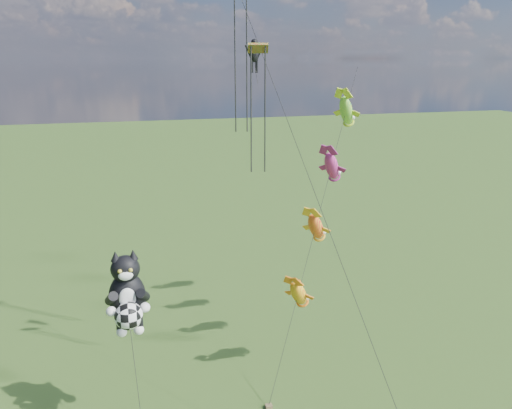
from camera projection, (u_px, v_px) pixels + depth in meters
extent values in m
cylinder|color=black|center=(138.00, 388.00, 26.16)|extent=(0.36, 2.75, 6.14)
ellipsoid|color=black|center=(128.00, 298.00, 26.36)|extent=(2.12, 1.80, 2.84)
ellipsoid|color=black|center=(125.00, 269.00, 25.81)|extent=(1.65, 1.53, 1.44)
cone|color=black|center=(115.00, 256.00, 25.48)|extent=(0.55, 0.55, 0.53)
cone|color=black|center=(133.00, 254.00, 25.70)|extent=(0.55, 0.55, 0.53)
ellipsoid|color=white|center=(126.00, 276.00, 25.31)|extent=(0.78, 0.45, 0.52)
ellipsoid|color=white|center=(127.00, 299.00, 25.67)|extent=(0.92, 0.43, 1.17)
sphere|color=gold|center=(120.00, 271.00, 25.10)|extent=(0.21, 0.21, 0.21)
sphere|color=gold|center=(131.00, 270.00, 25.23)|extent=(0.21, 0.21, 0.21)
sphere|color=white|center=(111.00, 312.00, 25.35)|extent=(0.53, 0.53, 0.53)
sphere|color=white|center=(145.00, 307.00, 25.77)|extent=(0.53, 0.53, 0.53)
sphere|color=white|center=(122.00, 332.00, 26.67)|extent=(0.57, 0.57, 0.57)
sphere|color=white|center=(139.00, 330.00, 26.89)|extent=(0.57, 0.57, 0.57)
sphere|color=white|center=(129.00, 316.00, 25.38)|extent=(1.44, 1.44, 1.44)
cube|color=brown|center=(269.00, 406.00, 29.43)|extent=(0.40, 0.30, 0.22)
cylinder|color=black|center=(319.00, 215.00, 33.54)|extent=(10.39, 11.99, 19.12)
ellipsoid|color=yellow|center=(298.00, 293.00, 31.73)|extent=(2.28, 2.44, 2.67)
ellipsoid|color=red|center=(316.00, 227.00, 33.27)|extent=(2.28, 2.44, 2.67)
ellipsoid|color=#D83384|center=(332.00, 166.00, 34.81)|extent=(2.28, 2.44, 2.67)
ellipsoid|color=green|center=(346.00, 111.00, 36.35)|extent=(2.28, 2.44, 2.67)
cylinder|color=black|center=(328.00, 229.00, 24.80)|extent=(5.02, 16.35, 23.13)
cube|color=#178F3B|center=(258.00, 48.00, 26.44)|extent=(1.15, 0.68, 0.54)
cylinder|color=black|center=(251.00, 114.00, 27.31)|extent=(0.08, 0.08, 6.88)
cylinder|color=black|center=(265.00, 113.00, 27.50)|extent=(0.08, 0.08, 6.88)
cylinder|color=black|center=(235.00, 56.00, 29.34)|extent=(0.08, 0.08, 9.37)
cylinder|color=black|center=(247.00, 56.00, 29.51)|extent=(0.08, 0.08, 9.37)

